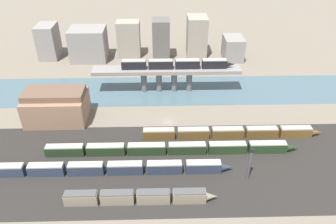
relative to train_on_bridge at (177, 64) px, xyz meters
name	(u,v)px	position (x,y,z in m)	size (l,w,h in m)	color
ground_plane	(168,122)	(-4.25, -24.30, -12.54)	(400.00, 400.00, 0.00)	#756B5B
railbed_yard	(170,165)	(-4.25, -48.30, -12.53)	(280.00, 42.00, 0.01)	#282623
river_water	(167,90)	(-4.25, 0.00, -12.53)	(320.00, 26.06, 0.01)	#47606B
bridge	(167,73)	(-4.25, 0.00, -4.02)	(62.66, 7.12, 10.61)	gray
train_on_bridge	(177,64)	(0.00, 0.00, 0.00)	(47.56, 2.62, 3.92)	black
train_yard_near	(139,197)	(-13.19, -63.22, -10.65)	(41.85, 2.67, 3.84)	gray
train_yard_mid	(110,168)	(-22.65, -51.56, -10.68)	(74.02, 2.72, 3.78)	#2D384C
train_yard_far	(171,149)	(-3.72, -42.57, -10.72)	(83.11, 2.68, 3.70)	#23381E
train_yard_outer	(231,133)	(17.57, -34.42, -10.66)	(62.89, 2.85, 3.82)	brown
warehouse_building	(56,106)	(-45.78, -21.36, -6.71)	(22.15, 14.76, 12.26)	#937056
signal_tower	(250,164)	(18.73, -55.01, -6.86)	(1.00, 0.84, 11.38)	#4C4C51
city_block_far_left	(48,41)	(-65.04, 38.60, -3.85)	(9.45, 13.30, 17.37)	gray
city_block_left	(89,44)	(-43.66, 35.40, -4.34)	(18.00, 14.78, 16.40)	gray
city_block_center	(129,39)	(-23.22, 39.12, -3.18)	(11.76, 8.50, 18.72)	gray
city_block_right	(161,39)	(-6.29, 35.75, -2.25)	(8.73, 10.11, 20.57)	#605B56
city_block_far_right	(197,36)	(12.46, 39.47, -2.15)	(10.15, 12.30, 20.76)	gray
city_block_tall	(233,48)	(30.98, 33.88, -6.70)	(9.76, 13.37, 11.66)	gray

